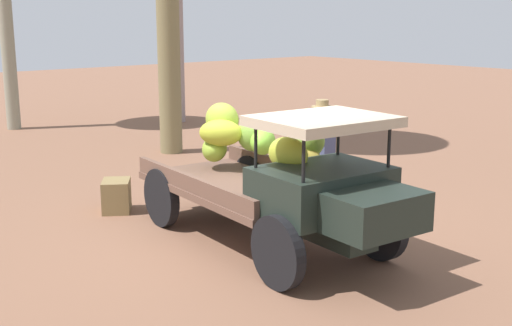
% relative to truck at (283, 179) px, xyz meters
% --- Properties ---
extents(ground_plane, '(60.00, 60.00, 0.00)m').
position_rel_truck_xyz_m(ground_plane, '(-0.44, 0.14, -0.93)').
color(ground_plane, brown).
extents(truck, '(4.54, 2.08, 1.87)m').
position_rel_truck_xyz_m(truck, '(0.00, 0.00, 0.00)').
color(truck, '#1F2A23').
rests_on(truck, ground).
extents(farmer, '(0.53, 0.46, 1.72)m').
position_rel_truck_xyz_m(farmer, '(-1.06, 1.77, 0.05)').
color(farmer, '#394551').
rests_on(farmer, ground).
extents(wooden_crate, '(0.68, 0.64, 0.50)m').
position_rel_truck_xyz_m(wooden_crate, '(-2.88, -0.90, -0.68)').
color(wooden_crate, olive).
rests_on(wooden_crate, ground).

